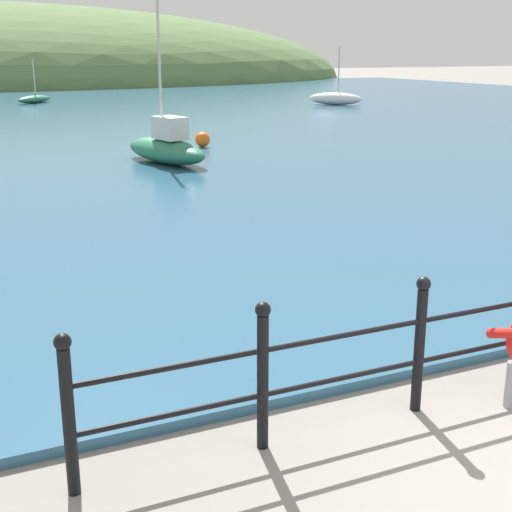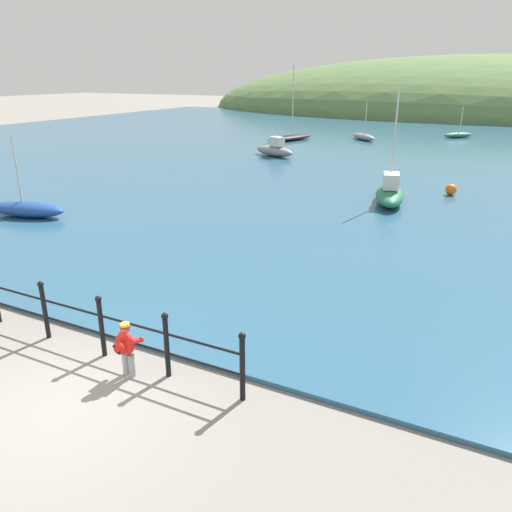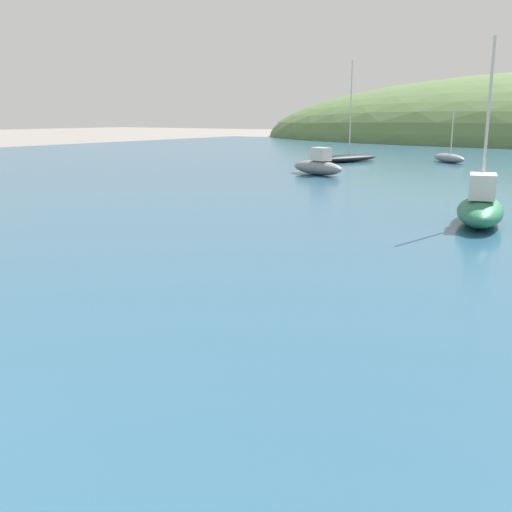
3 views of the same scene
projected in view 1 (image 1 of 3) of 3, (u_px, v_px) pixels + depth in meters
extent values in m
cube|color=#2D5B7A|center=(22.00, 115.00, 32.99)|extent=(80.00, 60.00, 0.10)
cylinder|color=black|center=(69.00, 423.00, 4.86)|extent=(0.09, 0.09, 1.10)
sphere|color=black|center=(62.00, 342.00, 4.69)|extent=(0.12, 0.12, 0.12)
cylinder|color=black|center=(263.00, 383.00, 5.44)|extent=(0.09, 0.09, 1.10)
sphere|color=black|center=(263.00, 310.00, 5.27)|extent=(0.12, 0.12, 0.12)
cylinder|color=black|center=(419.00, 351.00, 6.02)|extent=(0.09, 0.09, 1.10)
sphere|color=black|center=(424.00, 284.00, 5.85)|extent=(0.12, 0.12, 0.12)
cylinder|color=black|center=(421.00, 321.00, 5.94)|extent=(5.84, 0.04, 0.04)
cylinder|color=black|center=(418.00, 362.00, 6.05)|extent=(5.84, 0.04, 0.04)
cylinder|color=#99999E|center=(512.00, 385.00, 6.16)|extent=(0.11, 0.11, 0.42)
cylinder|color=red|center=(502.00, 333.00, 6.08)|extent=(0.10, 0.32, 0.19)
ellipsoid|color=#287551|center=(166.00, 151.00, 18.78)|extent=(1.84, 3.49, 0.65)
cube|color=silver|center=(170.00, 128.00, 18.42)|extent=(0.79, 1.05, 0.58)
cylinder|color=beige|center=(159.00, 66.00, 18.30)|extent=(0.07, 0.07, 3.67)
ellipsoid|color=#287551|center=(34.00, 99.00, 39.61)|extent=(2.37, 2.18, 0.42)
cylinder|color=beige|center=(34.00, 77.00, 39.38)|extent=(0.07, 0.07, 1.97)
ellipsoid|color=silver|center=(335.00, 99.00, 38.28)|extent=(2.60, 2.74, 0.65)
cylinder|color=beige|center=(339.00, 70.00, 37.81)|extent=(0.07, 0.07, 2.35)
sphere|color=orange|center=(203.00, 139.00, 21.84)|extent=(0.46, 0.46, 0.46)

